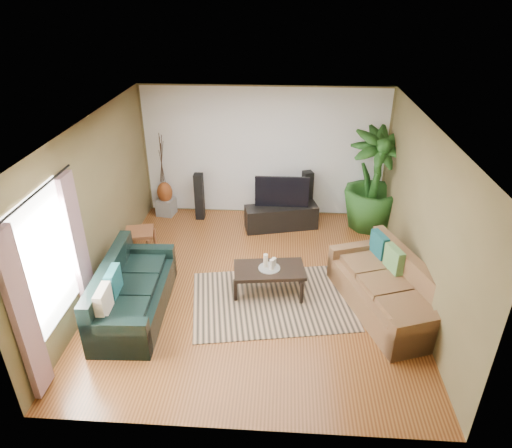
# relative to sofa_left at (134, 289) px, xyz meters

# --- Properties ---
(floor) EXTENTS (5.50, 5.50, 0.00)m
(floor) POSITION_rel_sofa_left_xyz_m (1.75, 0.79, -0.42)
(floor) COLOR #955426
(floor) RESTS_ON ground
(ceiling) EXTENTS (5.50, 5.50, 0.00)m
(ceiling) POSITION_rel_sofa_left_xyz_m (1.75, 0.79, 2.28)
(ceiling) COLOR white
(ceiling) RESTS_ON ground
(wall_back) EXTENTS (5.00, 0.00, 5.00)m
(wall_back) POSITION_rel_sofa_left_xyz_m (1.75, 3.54, 0.93)
(wall_back) COLOR brown
(wall_back) RESTS_ON ground
(wall_front) EXTENTS (5.00, 0.00, 5.00)m
(wall_front) POSITION_rel_sofa_left_xyz_m (1.75, -1.96, 0.93)
(wall_front) COLOR brown
(wall_front) RESTS_ON ground
(wall_left) EXTENTS (0.00, 5.50, 5.50)m
(wall_left) POSITION_rel_sofa_left_xyz_m (-0.75, 0.79, 0.92)
(wall_left) COLOR brown
(wall_left) RESTS_ON ground
(wall_right) EXTENTS (0.00, 5.50, 5.50)m
(wall_right) POSITION_rel_sofa_left_xyz_m (4.25, 0.79, 0.92)
(wall_right) COLOR brown
(wall_right) RESTS_ON ground
(backwall_panel) EXTENTS (4.90, 0.00, 4.90)m
(backwall_panel) POSITION_rel_sofa_left_xyz_m (1.75, 3.53, 0.93)
(backwall_panel) COLOR white
(backwall_panel) RESTS_ON ground
(window_pane) EXTENTS (0.00, 1.80, 1.80)m
(window_pane) POSITION_rel_sofa_left_xyz_m (-0.73, -0.81, 0.97)
(window_pane) COLOR white
(window_pane) RESTS_ON ground
(curtain_near) EXTENTS (0.08, 0.35, 2.20)m
(curtain_near) POSITION_rel_sofa_left_xyz_m (-0.68, -1.56, 0.72)
(curtain_near) COLOR gray
(curtain_near) RESTS_ON ground
(curtain_far) EXTENTS (0.08, 0.35, 2.20)m
(curtain_far) POSITION_rel_sofa_left_xyz_m (-0.68, -0.06, 0.72)
(curtain_far) COLOR gray
(curtain_far) RESTS_ON ground
(curtain_rod) EXTENTS (0.03, 1.90, 0.03)m
(curtain_rod) POSITION_rel_sofa_left_xyz_m (-0.68, -0.81, 1.87)
(curtain_rod) COLOR black
(curtain_rod) RESTS_ON ground
(sofa_left) EXTENTS (0.96, 2.07, 0.85)m
(sofa_left) POSITION_rel_sofa_left_xyz_m (0.00, 0.00, 0.00)
(sofa_left) COLOR black
(sofa_left) RESTS_ON floor
(sofa_right) EXTENTS (1.59, 2.30, 0.85)m
(sofa_right) POSITION_rel_sofa_left_xyz_m (3.75, 0.32, 0.00)
(sofa_right) COLOR brown
(sofa_right) RESTS_ON floor
(area_rug) EXTENTS (2.72, 2.14, 0.01)m
(area_rug) POSITION_rel_sofa_left_xyz_m (2.04, 0.40, -0.42)
(area_rug) COLOR tan
(area_rug) RESTS_ON floor
(coffee_table) EXTENTS (1.18, 0.74, 0.45)m
(coffee_table) POSITION_rel_sofa_left_xyz_m (1.99, 0.63, -0.20)
(coffee_table) COLOR black
(coffee_table) RESTS_ON floor
(candle_tray) EXTENTS (0.34, 0.34, 0.02)m
(candle_tray) POSITION_rel_sofa_left_xyz_m (1.99, 0.63, 0.04)
(candle_tray) COLOR gray
(candle_tray) RESTS_ON coffee_table
(candle_tall) EXTENTS (0.07, 0.07, 0.22)m
(candle_tall) POSITION_rel_sofa_left_xyz_m (1.93, 0.66, 0.16)
(candle_tall) COLOR beige
(candle_tall) RESTS_ON candle_tray
(candle_mid) EXTENTS (0.07, 0.07, 0.17)m
(candle_mid) POSITION_rel_sofa_left_xyz_m (2.03, 0.59, 0.13)
(candle_mid) COLOR beige
(candle_mid) RESTS_ON candle_tray
(candle_short) EXTENTS (0.07, 0.07, 0.14)m
(candle_short) POSITION_rel_sofa_left_xyz_m (2.06, 0.69, 0.11)
(candle_short) COLOR beige
(candle_short) RESTS_ON candle_tray
(tv_stand) EXTENTS (1.51, 0.77, 0.48)m
(tv_stand) POSITION_rel_sofa_left_xyz_m (2.14, 2.83, -0.18)
(tv_stand) COLOR black
(tv_stand) RESTS_ON floor
(television) EXTENTS (1.06, 0.06, 0.63)m
(television) POSITION_rel_sofa_left_xyz_m (2.14, 2.85, 0.37)
(television) COLOR black
(television) RESTS_ON tv_stand
(speaker_left) EXTENTS (0.18, 0.20, 1.00)m
(speaker_left) POSITION_rel_sofa_left_xyz_m (0.43, 3.16, 0.07)
(speaker_left) COLOR black
(speaker_left) RESTS_ON floor
(speaker_right) EXTENTS (0.25, 0.26, 1.05)m
(speaker_right) POSITION_rel_sofa_left_xyz_m (2.66, 3.29, 0.10)
(speaker_right) COLOR black
(speaker_right) RESTS_ON floor
(potted_plant) EXTENTS (1.38, 1.38, 2.02)m
(potted_plant) POSITION_rel_sofa_left_xyz_m (3.93, 3.01, 0.59)
(potted_plant) COLOR #1F4C19
(potted_plant) RESTS_ON floor
(plant_pot) EXTENTS (0.37, 0.37, 0.29)m
(plant_pot) POSITION_rel_sofa_left_xyz_m (3.93, 3.01, -0.28)
(plant_pot) COLOR black
(plant_pot) RESTS_ON floor
(pedestal) EXTENTS (0.41, 0.41, 0.35)m
(pedestal) POSITION_rel_sofa_left_xyz_m (-0.33, 3.29, -0.25)
(pedestal) COLOR gray
(pedestal) RESTS_ON floor
(vase) EXTENTS (0.32, 0.32, 0.45)m
(vase) POSITION_rel_sofa_left_xyz_m (-0.33, 3.29, 0.09)
(vase) COLOR brown
(vase) RESTS_ON pedestal
(side_table) EXTENTS (0.58, 0.58, 0.52)m
(side_table) POSITION_rel_sofa_left_xyz_m (-0.38, 1.59, -0.17)
(side_table) COLOR brown
(side_table) RESTS_ON floor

